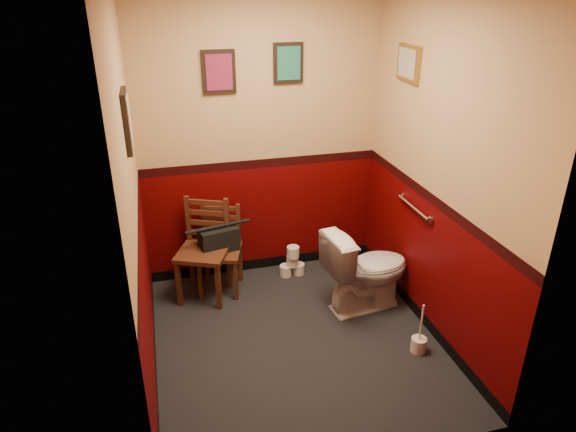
{
  "coord_description": "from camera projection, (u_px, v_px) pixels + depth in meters",
  "views": [
    {
      "loc": [
        -0.92,
        -3.2,
        2.66
      ],
      "look_at": [
        0.0,
        0.25,
        1.0
      ],
      "focal_mm": 32.0,
      "sensor_mm": 36.0,
      "label": 1
    }
  ],
  "objects": [
    {
      "name": "framed_print_left",
      "position": [
        127.0,
        121.0,
        3.2
      ],
      "size": [
        0.04,
        0.3,
        0.38
      ],
      "color": "black",
      "rests_on": "wall_left"
    },
    {
      "name": "wall_back",
      "position": [
        261.0,
        138.0,
        4.62
      ],
      "size": [
        2.2,
        0.0,
        2.7
      ],
      "primitive_type": "cube",
      "rotation": [
        1.57,
        0.0,
        0.0
      ],
      "color": "#490204",
      "rests_on": "ground"
    },
    {
      "name": "floor",
      "position": [
        296.0,
        341.0,
        4.14
      ],
      "size": [
        2.2,
        2.4,
        0.0
      ],
      "primitive_type": "cube",
      "color": "black",
      "rests_on": "ground"
    },
    {
      "name": "wall_left",
      "position": [
        134.0,
        201.0,
        3.32
      ],
      "size": [
        0.0,
        2.4,
        2.7
      ],
      "primitive_type": "cube",
      "rotation": [
        1.57,
        0.0,
        1.57
      ],
      "color": "#490204",
      "rests_on": "ground"
    },
    {
      "name": "handbag",
      "position": [
        219.0,
        239.0,
        4.61
      ],
      "size": [
        0.37,
        0.24,
        0.25
      ],
      "rotation": [
        0.0,
        0.0,
        0.22
      ],
      "color": "black",
      "rests_on": "chair_right"
    },
    {
      "name": "framed_print_back_a",
      "position": [
        219.0,
        72.0,
        4.27
      ],
      "size": [
        0.28,
        0.04,
        0.36
      ],
      "color": "black",
      "rests_on": "wall_back"
    },
    {
      "name": "grab_bar",
      "position": [
        414.0,
        207.0,
        4.21
      ],
      "size": [
        0.05,
        0.56,
        0.06
      ],
      "color": "silver",
      "rests_on": "wall_right"
    },
    {
      "name": "chair_left",
      "position": [
        204.0,
        250.0,
        4.58
      ],
      "size": [
        0.56,
        0.56,
        0.9
      ],
      "rotation": [
        0.0,
        0.0,
        -0.42
      ],
      "color": "#582C1A",
      "rests_on": "floor"
    },
    {
      "name": "tp_stack",
      "position": [
        292.0,
        263.0,
        5.01
      ],
      "size": [
        0.25,
        0.15,
        0.32
      ],
      "color": "silver",
      "rests_on": "floor"
    },
    {
      "name": "chair_right",
      "position": [
        220.0,
        250.0,
        4.69
      ],
      "size": [
        0.47,
        0.47,
        0.8
      ],
      "rotation": [
        0.0,
        0.0,
        -0.3
      ],
      "color": "#582C1A",
      "rests_on": "floor"
    },
    {
      "name": "toilet_brush",
      "position": [
        419.0,
        344.0,
        4.0
      ],
      "size": [
        0.12,
        0.12,
        0.43
      ],
      "color": "silver",
      "rests_on": "floor"
    },
    {
      "name": "wall_front",
      "position": [
        364.0,
        271.0,
        2.52
      ],
      "size": [
        2.2,
        0.0,
        2.7
      ],
      "primitive_type": "cube",
      "rotation": [
        -1.57,
        0.0,
        0.0
      ],
      "color": "#490204",
      "rests_on": "ground"
    },
    {
      "name": "toilet",
      "position": [
        367.0,
        270.0,
        4.43
      ],
      "size": [
        0.81,
        0.52,
        0.74
      ],
      "primitive_type": "imported",
      "rotation": [
        0.0,
        0.0,
        1.71
      ],
      "color": "white",
      "rests_on": "floor"
    },
    {
      "name": "framed_print_right",
      "position": [
        408.0,
        63.0,
        4.06
      ],
      "size": [
        0.04,
        0.34,
        0.28
      ],
      "color": "olive",
      "rests_on": "wall_right"
    },
    {
      "name": "wall_right",
      "position": [
        439.0,
        171.0,
        3.83
      ],
      "size": [
        0.0,
        2.4,
        2.7
      ],
      "primitive_type": "cube",
      "rotation": [
        1.57,
        0.0,
        -1.57
      ],
      "color": "#490204",
      "rests_on": "ground"
    },
    {
      "name": "framed_print_back_b",
      "position": [
        288.0,
        63.0,
        4.39
      ],
      "size": [
        0.26,
        0.04,
        0.34
      ],
      "color": "black",
      "rests_on": "wall_back"
    }
  ]
}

